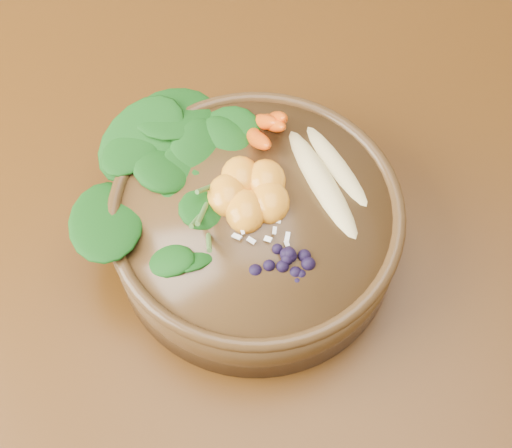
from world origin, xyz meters
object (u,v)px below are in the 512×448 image
at_px(kale_heap, 187,167).
at_px(carrot_cluster, 268,107).
at_px(blueberry_pile, 288,247).
at_px(stoneware_bowl, 256,228).
at_px(dining_table, 409,162).
at_px(mandarin_cluster, 250,185).
at_px(banana_halves, 330,166).

bearing_deg(kale_heap, carrot_cluster, 33.74).
bearing_deg(blueberry_pile, stoneware_bowl, 116.09).
height_order(dining_table, blueberry_pile, blueberry_pile).
relative_size(carrot_cluster, blueberry_pile, 0.60).
bearing_deg(carrot_cluster, stoneware_bowl, -123.69).
relative_size(mandarin_cluster, blueberry_pile, 0.69).
bearing_deg(mandarin_cluster, stoneware_bowl, -73.11).
relative_size(carrot_cluster, banana_halves, 0.47).
bearing_deg(banana_halves, stoneware_bowl, -177.26).
distance_m(dining_table, carrot_cluster, 0.32).
bearing_deg(blueberry_pile, carrot_cluster, 93.68).
bearing_deg(banana_halves, kale_heap, 156.45).
bearing_deg(blueberry_pile, kale_heap, 135.03).
distance_m(banana_halves, blueberry_pile, 0.12).
bearing_deg(dining_table, stoneware_bowl, -142.89).
distance_m(stoneware_bowl, banana_halves, 0.11).
distance_m(kale_heap, carrot_cluster, 0.11).
bearing_deg(mandarin_cluster, kale_heap, 161.44).
bearing_deg(banana_halves, dining_table, 19.18).
xyz_separation_m(kale_heap, mandarin_cluster, (0.07, -0.02, -0.01)).
height_order(stoneware_bowl, carrot_cluster, carrot_cluster).
relative_size(stoneware_bowl, mandarin_cluster, 3.15).
xyz_separation_m(dining_table, kale_heap, (-0.30, -0.13, 0.21)).
bearing_deg(banana_halves, mandarin_cluster, 170.25).
bearing_deg(stoneware_bowl, blueberry_pile, -63.91).
bearing_deg(dining_table, mandarin_cluster, -146.78).
bearing_deg(mandarin_cluster, banana_halves, 13.48).
bearing_deg(blueberry_pile, banana_halves, 61.71).
relative_size(kale_heap, blueberry_pile, 1.42).
bearing_deg(stoneware_bowl, dining_table, 37.11).
bearing_deg(stoneware_bowl, kale_heap, 150.10).
height_order(stoneware_bowl, banana_halves, banana_halves).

